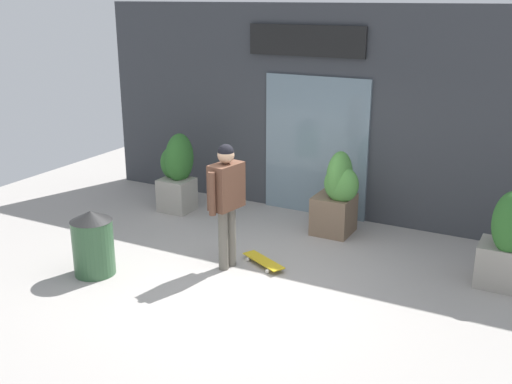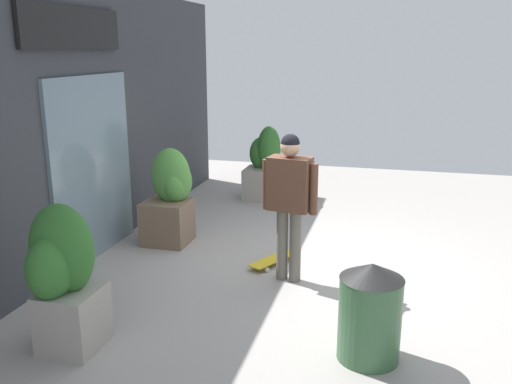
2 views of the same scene
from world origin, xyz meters
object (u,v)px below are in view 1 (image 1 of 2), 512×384
object	(u,v)px
trash_bin	(93,242)
planter_box_mid	(509,242)
planter_box_right	(337,195)
skateboarder	(226,193)
skateboard	(263,261)
planter_box_left	(177,171)

from	to	relation	value
trash_bin	planter_box_mid	bearing A→B (deg)	23.74
planter_box_right	skateboarder	bearing A→B (deg)	-115.49
skateboard	trash_bin	size ratio (longest dim) A/B	0.84
skateboarder	trash_bin	bearing A→B (deg)	-135.97
planter_box_left	skateboarder	bearing A→B (deg)	-40.03
skateboarder	skateboard	xyz separation A→B (m)	(0.40, 0.27, -0.98)
skateboard	planter_box_left	world-z (taller)	planter_box_left
planter_box_left	planter_box_right	size ratio (longest dim) A/B	1.01
skateboarder	skateboard	world-z (taller)	skateboarder
planter_box_right	trash_bin	xyz separation A→B (m)	(-2.30, -2.79, -0.19)
trash_bin	skateboard	bearing A→B (deg)	34.42
planter_box_right	skateboard	bearing A→B (deg)	-106.66
planter_box_right	trash_bin	size ratio (longest dim) A/B	1.50
skateboard	planter_box_right	distance (m)	1.70
skateboarder	planter_box_left	xyz separation A→B (m)	(-1.92, 1.61, -0.37)
skateboarder	trash_bin	xyz separation A→B (m)	(-1.44, -0.99, -0.61)
trash_bin	planter_box_right	bearing A→B (deg)	50.55
planter_box_left	skateboard	bearing A→B (deg)	-29.98
skateboard	trash_bin	bearing A→B (deg)	-118.74
skateboarder	planter_box_mid	bearing A→B (deg)	28.02
planter_box_mid	planter_box_left	bearing A→B (deg)	174.64
planter_box_left	trash_bin	xyz separation A→B (m)	(0.49, -2.60, -0.24)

